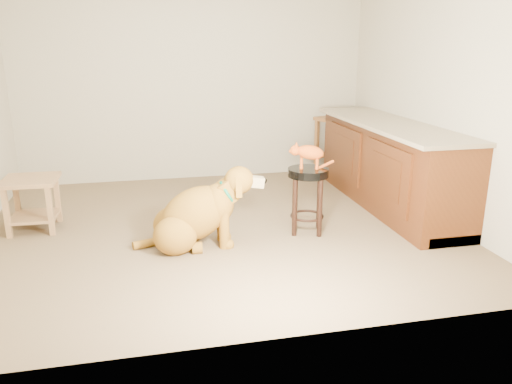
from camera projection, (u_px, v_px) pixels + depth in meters
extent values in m
cube|color=brown|center=(219.00, 228.00, 4.94)|extent=(4.50, 4.00, 0.01)
cube|color=#B3AA90|center=(194.00, 80.00, 6.43)|extent=(4.50, 0.04, 2.60)
cube|color=#B3AA90|center=(268.00, 130.00, 2.69)|extent=(4.50, 0.04, 2.60)
cube|color=#B3AA90|center=(437.00, 90.00, 5.03)|extent=(0.04, 4.00, 2.60)
cube|color=#4D240D|center=(389.00, 166.00, 5.49)|extent=(0.60, 2.50, 0.90)
cube|color=gray|center=(390.00, 124.00, 5.35)|extent=(0.70, 2.56, 0.04)
cube|color=black|center=(390.00, 201.00, 5.61)|extent=(0.52, 2.50, 0.10)
cube|color=#4D240D|center=(387.00, 176.00, 4.90)|extent=(0.02, 0.90, 0.62)
cube|color=#4D240D|center=(344.00, 153.00, 5.93)|extent=(0.02, 0.90, 0.62)
cube|color=#3F1C0B|center=(386.00, 176.00, 4.89)|extent=(0.02, 0.60, 0.40)
cube|color=#3F1C0B|center=(343.00, 153.00, 5.92)|extent=(0.02, 0.60, 0.40)
cylinder|color=black|center=(319.00, 201.00, 4.86)|extent=(0.05, 0.05, 0.55)
cylinder|color=black|center=(295.00, 200.00, 4.88)|extent=(0.05, 0.05, 0.55)
cylinder|color=black|center=(320.00, 208.00, 4.64)|extent=(0.05, 0.05, 0.55)
cylinder|color=black|center=(295.00, 208.00, 4.66)|extent=(0.05, 0.05, 0.55)
torus|color=black|center=(307.00, 216.00, 4.79)|extent=(0.41, 0.41, 0.03)
cylinder|color=black|center=(308.00, 172.00, 4.67)|extent=(0.38, 0.38, 0.07)
cube|color=brown|center=(335.00, 145.00, 7.03)|extent=(0.06, 0.06, 0.75)
cube|color=brown|center=(317.00, 148.00, 6.84)|extent=(0.06, 0.06, 0.75)
cube|color=brown|center=(353.00, 149.00, 6.76)|extent=(0.06, 0.06, 0.75)
cube|color=brown|center=(334.00, 152.00, 6.57)|extent=(0.06, 0.06, 0.75)
cube|color=brown|center=(336.00, 119.00, 6.69)|extent=(0.56, 0.56, 0.04)
cube|color=#966D45|center=(58.00, 199.00, 5.04)|extent=(0.05, 0.05, 0.48)
cube|color=#966D45|center=(17.00, 201.00, 4.97)|extent=(0.05, 0.05, 0.48)
cube|color=#966D45|center=(50.00, 211.00, 4.68)|extent=(0.05, 0.05, 0.48)
cube|color=#966D45|center=(7.00, 214.00, 4.61)|extent=(0.05, 0.05, 0.48)
cube|color=#966D45|center=(30.00, 180.00, 4.75)|extent=(0.51, 0.51, 0.04)
cube|color=#966D45|center=(35.00, 216.00, 4.86)|extent=(0.43, 0.43, 0.03)
ellipsoid|color=brown|center=(174.00, 225.00, 4.55)|extent=(0.39, 0.32, 0.35)
ellipsoid|color=brown|center=(175.00, 236.00, 4.29)|extent=(0.39, 0.32, 0.35)
cylinder|color=brown|center=(195.00, 235.00, 4.64)|extent=(0.09, 0.11, 0.11)
cylinder|color=brown|center=(197.00, 248.00, 4.33)|extent=(0.09, 0.11, 0.11)
ellipsoid|color=brown|center=(195.00, 214.00, 4.41)|extent=(0.80, 0.44, 0.70)
ellipsoid|color=brown|center=(218.00, 203.00, 4.42)|extent=(0.30, 0.33, 0.36)
cylinder|color=brown|center=(222.00, 219.00, 4.57)|extent=(0.09, 0.09, 0.41)
cylinder|color=brown|center=(224.00, 226.00, 4.39)|extent=(0.09, 0.09, 0.41)
sphere|color=brown|center=(225.00, 237.00, 4.63)|extent=(0.11, 0.11, 0.11)
sphere|color=brown|center=(228.00, 245.00, 4.45)|extent=(0.11, 0.11, 0.11)
cylinder|color=brown|center=(227.00, 191.00, 4.41)|extent=(0.26, 0.19, 0.26)
ellipsoid|color=brown|center=(239.00, 180.00, 4.40)|extent=(0.27, 0.24, 0.25)
cube|color=tan|center=(255.00, 182.00, 4.43)|extent=(0.18, 0.10, 0.11)
sphere|color=black|center=(264.00, 181.00, 4.44)|extent=(0.06, 0.06, 0.06)
cube|color=brown|center=(235.00, 180.00, 4.51)|extent=(0.06, 0.07, 0.18)
cube|color=brown|center=(239.00, 187.00, 4.30)|extent=(0.06, 0.07, 0.18)
torus|color=#0C6640|center=(227.00, 192.00, 4.41)|extent=(0.15, 0.24, 0.22)
cylinder|color=#D8BF4C|center=(233.00, 200.00, 4.44)|extent=(0.01, 0.05, 0.05)
cylinder|color=brown|center=(151.00, 242.00, 4.47)|extent=(0.33, 0.17, 0.08)
ellipsoid|color=#AA4211|center=(310.00, 152.00, 4.61)|extent=(0.29, 0.20, 0.17)
cylinder|color=#AA4211|center=(301.00, 162.00, 4.68)|extent=(0.03, 0.03, 0.10)
sphere|color=#AA4211|center=(301.00, 166.00, 4.69)|extent=(0.03, 0.03, 0.03)
cylinder|color=#AA4211|center=(301.00, 164.00, 4.62)|extent=(0.03, 0.03, 0.10)
sphere|color=#AA4211|center=(301.00, 168.00, 4.63)|extent=(0.03, 0.03, 0.03)
cylinder|color=#AA4211|center=(317.00, 163.00, 4.67)|extent=(0.03, 0.03, 0.10)
sphere|color=#AA4211|center=(317.00, 167.00, 4.68)|extent=(0.03, 0.03, 0.03)
cylinder|color=#AA4211|center=(317.00, 164.00, 4.60)|extent=(0.03, 0.03, 0.10)
sphere|color=#AA4211|center=(317.00, 168.00, 4.61)|extent=(0.03, 0.03, 0.03)
sphere|color=#AA4211|center=(295.00, 150.00, 4.62)|extent=(0.10, 0.10, 0.10)
sphere|color=#AA4211|center=(291.00, 151.00, 4.63)|extent=(0.04, 0.04, 0.04)
sphere|color=brown|center=(289.00, 151.00, 4.63)|extent=(0.01, 0.01, 0.01)
cone|color=#AA4211|center=(296.00, 144.00, 4.63)|extent=(0.05, 0.05, 0.05)
cone|color=#C66B60|center=(296.00, 144.00, 4.63)|extent=(0.03, 0.03, 0.03)
cone|color=#AA4211|center=(296.00, 145.00, 4.58)|extent=(0.05, 0.05, 0.05)
cone|color=#C66B60|center=(296.00, 146.00, 4.58)|extent=(0.03, 0.03, 0.03)
cylinder|color=#AA4211|center=(324.00, 166.00, 4.67)|extent=(0.20, 0.05, 0.10)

